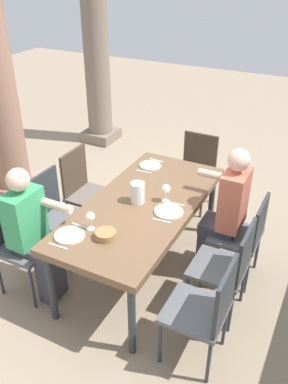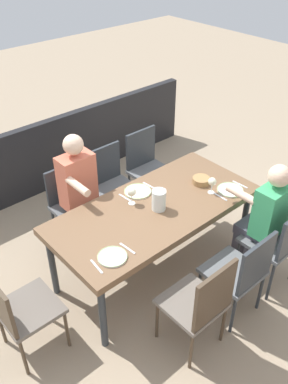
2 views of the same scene
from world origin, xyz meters
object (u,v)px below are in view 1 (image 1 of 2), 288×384
(chair_head_east, at_px, (196,166))
(diner_man_white, at_px, (225,210))
(chair_west_south, at_px, (207,308))
(wine_glass_1, at_px, (166,189))
(plate_1, at_px, (169,211))
(dining_table, at_px, (142,209))
(chair_east_south, at_px, (244,233))
(chair_east_north, at_px, (84,187))
(chair_mid_south, at_px, (228,265))
(bread_basket, at_px, (106,235))
(diner_woman_green, at_px, (33,232))
(plate_2, at_px, (150,165))
(stone_column_far, at_px, (96,54))
(wine_glass_0, at_px, (90,217))
(water_pitcher, at_px, (137,194))
(chair_west_north, at_px, (18,239))
(chair_mid_north, at_px, (55,211))

(chair_head_east, distance_m, diner_man_white, 1.27)
(chair_west_south, height_order, wine_glass_1, wine_glass_1)
(plate_1, relative_size, wine_glass_1, 1.53)
(dining_table, bearing_deg, chair_east_south, -68.93)
(chair_east_north, bearing_deg, chair_mid_south, -105.99)
(diner_man_white, bearing_deg, bread_basket, 143.25)
(diner_woman_green, distance_m, wine_glass_1, 1.21)
(wine_glass_1, bearing_deg, plate_2, 37.75)
(dining_table, bearing_deg, stone_column_far, 39.42)
(dining_table, relative_size, plate_1, 7.56)
(chair_mid_south, relative_size, diner_woman_green, 0.72)
(chair_mid_south, relative_size, plate_1, 3.49)
(chair_east_south, height_order, stone_column_far, stone_column_far)
(chair_mid_south, relative_size, chair_head_east, 1.03)
(diner_woman_green, bearing_deg, chair_west_south, -90.11)
(wine_glass_0, bearing_deg, chair_east_south, -50.40)
(chair_mid_south, distance_m, bread_basket, 1.03)
(chair_west_south, bearing_deg, chair_head_east, 22.78)
(chair_east_north, bearing_deg, diner_woman_green, -169.07)
(wine_glass_0, bearing_deg, chair_head_east, -5.56)
(chair_west_south, bearing_deg, water_pitcher, 53.23)
(chair_east_north, bearing_deg, dining_table, -110.88)
(wine_glass_0, distance_m, water_pitcher, 0.56)
(chair_west_north, distance_m, wine_glass_0, 0.79)
(chair_west_south, height_order, chair_east_south, chair_west_south)
(chair_mid_north, distance_m, chair_east_north, 0.50)
(chair_head_east, distance_m, wine_glass_0, 1.99)
(chair_mid_south, xyz_separation_m, chair_east_north, (0.50, 1.76, 0.00))
(chair_mid_south, xyz_separation_m, chair_east_south, (0.50, 0.00, -0.01))
(chair_head_east, height_order, bread_basket, chair_head_east)
(chair_east_south, distance_m, stone_column_far, 3.81)
(chair_west_south, height_order, chair_head_east, chair_west_south)
(chair_head_east, relative_size, bread_basket, 5.18)
(chair_west_south, height_order, stone_column_far, stone_column_far)
(chair_mid_north, height_order, diner_man_white, diner_man_white)
(stone_column_far, xyz_separation_m, plate_1, (-2.58, -2.37, -0.60))
(stone_column_far, bearing_deg, chair_west_north, -159.36)
(chair_east_south, bearing_deg, plate_1, 121.33)
(bread_basket, bearing_deg, plate_1, -27.56)
(dining_table, relative_size, stone_column_far, 0.70)
(chair_head_east, xyz_separation_m, stone_column_far, (1.16, 2.10, 0.87))
(diner_man_white, height_order, bread_basket, diner_man_white)
(chair_east_north, bearing_deg, stone_column_far, 28.76)
(chair_head_east, distance_m, plate_2, 0.80)
(diner_woman_green, distance_m, stone_column_far, 3.61)
(chair_east_north, relative_size, chair_east_south, 1.08)
(chair_mid_south, distance_m, wine_glass_1, 0.85)
(bread_basket, bearing_deg, chair_west_south, -96.74)
(plate_1, bearing_deg, wine_glass_0, 138.01)
(chair_west_north, relative_size, chair_head_east, 1.03)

